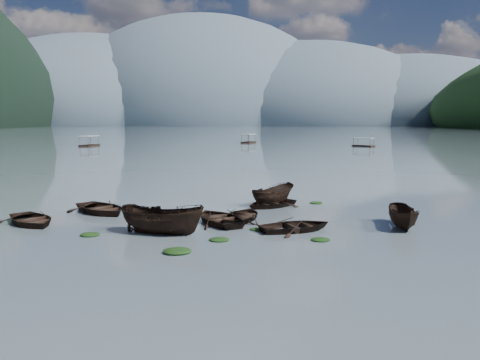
{
  "coord_description": "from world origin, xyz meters",
  "views": [
    {
      "loc": [
        -0.45,
        -21.55,
        6.18
      ],
      "look_at": [
        0.0,
        12.0,
        2.0
      ],
      "focal_mm": 35.0,
      "sensor_mm": 36.0,
      "label": 1
    }
  ],
  "objects_px": {
    "pontoon_left": "(89,146)",
    "pontoon_centre": "(249,143)",
    "rowboat_0": "(31,224)",
    "rowboat_3": "(220,223)"
  },
  "relations": [
    {
      "from": "pontoon_left",
      "to": "pontoon_centre",
      "type": "xyz_separation_m",
      "value": [
        41.45,
        18.0,
        0.0
      ]
    },
    {
      "from": "rowboat_0",
      "to": "pontoon_left",
      "type": "xyz_separation_m",
      "value": [
        -24.7,
        92.5,
        0.0
      ]
    },
    {
      "from": "rowboat_0",
      "to": "pontoon_left",
      "type": "relative_size",
      "value": 0.69
    },
    {
      "from": "rowboat_3",
      "to": "rowboat_0",
      "type": "bearing_deg",
      "value": -24.08
    },
    {
      "from": "rowboat_0",
      "to": "pontoon_centre",
      "type": "distance_m",
      "value": 111.76
    },
    {
      "from": "rowboat_3",
      "to": "pontoon_left",
      "type": "height_order",
      "value": "pontoon_left"
    },
    {
      "from": "rowboat_0",
      "to": "pontoon_left",
      "type": "bearing_deg",
      "value": 64.11
    },
    {
      "from": "pontoon_left",
      "to": "pontoon_centre",
      "type": "distance_m",
      "value": 45.19
    },
    {
      "from": "rowboat_3",
      "to": "pontoon_centre",
      "type": "relative_size",
      "value": 0.71
    },
    {
      "from": "pontoon_left",
      "to": "pontoon_centre",
      "type": "relative_size",
      "value": 1.01
    }
  ]
}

